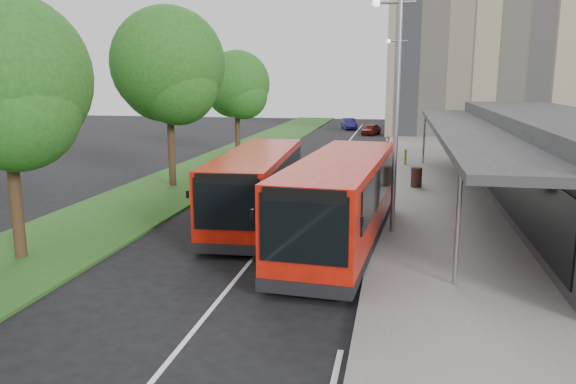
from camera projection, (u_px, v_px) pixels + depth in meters
name	position (u px, v px, depth m)	size (l,w,h in m)	color
ground	(264.00, 244.00, 18.91)	(120.00, 120.00, 0.00)	black
pavement	(424.00, 162.00, 36.98)	(5.00, 80.00, 0.15)	slate
grass_verge	(234.00, 157.00, 39.45)	(5.00, 80.00, 0.10)	#224917
lane_centre_line	(323.00, 172.00, 33.32)	(0.12, 70.00, 0.01)	silver
kerb_dashes	(382.00, 164.00, 36.54)	(0.12, 56.00, 0.01)	silver
office_block	(503.00, 42.00, 54.83)	(22.00, 12.00, 18.00)	tan
station_building	(553.00, 160.00, 24.13)	(7.70, 26.00, 4.00)	#29292B
tree_near	(6.00, 90.00, 16.37)	(4.98, 4.98, 8.01)	#372616
tree_mid	(169.00, 72.00, 27.78)	(5.61, 5.61, 9.01)	#372616
tree_far	(237.00, 88.00, 39.52)	(4.64, 4.64, 7.44)	#372616
lamp_post_near	(394.00, 102.00, 19.11)	(1.44, 0.28, 8.00)	gray
lamp_post_far	(398.00, 90.00, 38.33)	(1.44, 0.28, 8.00)	gray
bus_main	(341.00, 201.00, 18.50)	(3.41, 10.59, 2.95)	red
bus_second	(257.00, 187.00, 21.60)	(3.02, 9.80, 2.74)	red
litter_bin	(416.00, 177.00, 28.03)	(0.54, 0.54, 0.98)	#361D16
bollard	(405.00, 157.00, 35.29)	(0.15, 0.15, 0.95)	yellow
car_near	(371.00, 129.00, 55.32)	(1.28, 3.17, 1.08)	#590F0C
car_far	(349.00, 124.00, 61.44)	(1.26, 3.60, 1.19)	navy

